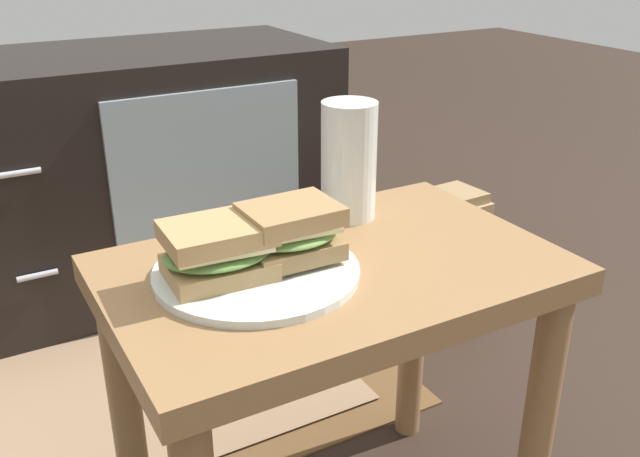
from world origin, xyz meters
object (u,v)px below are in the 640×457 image
Objects in this scene: plate at (257,272)px; beer_glass at (349,163)px; paper_bag at (437,263)px; sandwich_back at (291,231)px; sandwich_front at (218,251)px; tv_cabinet at (130,174)px.

plate is 0.23m from beer_glass.
beer_glass is (0.19, 0.10, 0.07)m from plate.
paper_bag is at bearing 33.18° from plate.
paper_bag is (0.61, 0.40, -0.31)m from plate.
sandwich_front is at bearing 177.16° from sandwich_back.
plate reaches higher than paper_bag.
tv_cabinet is 3.87× the size of plate.
paper_bag is at bearing -46.05° from tv_cabinet.
paper_bag is (0.41, 0.29, -0.38)m from beer_glass.
sandwich_front is 0.42× the size of paper_bag.
tv_cabinet reaches higher than sandwich_back.
tv_cabinet is 0.96m from sandwich_front.
beer_glass reaches higher than sandwich_back.
plate is 0.78× the size of paper_bag.
sandwich_front is 1.10× the size of sandwich_back.
tv_cabinet is 0.87m from beer_glass.
tv_cabinet is 0.76m from paper_bag.
paper_bag is at bearing 35.43° from sandwich_back.
tv_cabinet reaches higher than plate.
beer_glass reaches higher than sandwich_front.
tv_cabinet is at bearing 133.95° from paper_bag.
plate is at bearing 177.16° from sandwich_back.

